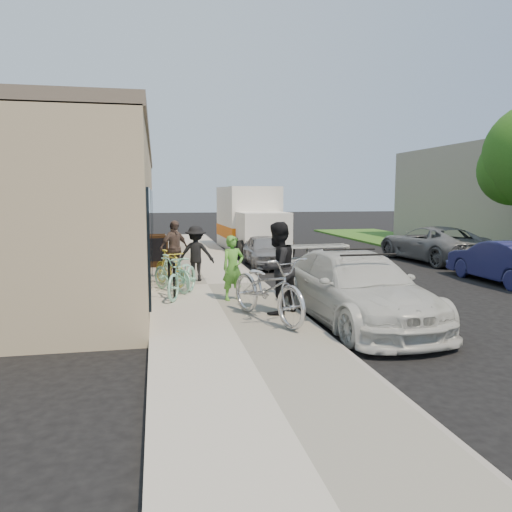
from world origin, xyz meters
TOP-DOWN VIEW (x-y plane):
  - ground at (0.00, 0.00)m, footprint 120.00×120.00m
  - sidewalk at (-2.00, 3.00)m, footprint 3.00×34.00m
  - curb at (-0.45, 3.00)m, footprint 0.12×34.00m
  - storefront at (-5.24, 7.99)m, footprint 3.60×20.00m
  - bike_rack at (-3.01, 1.30)m, footprint 0.16×0.62m
  - sandwich_board at (-3.32, 6.50)m, footprint 0.75×0.76m
  - sedan_white at (0.57, -1.10)m, footprint 2.27×4.98m
  - sedan_silver at (0.47, 6.93)m, footprint 1.47×3.39m
  - moving_truck at (0.85, 11.83)m, footprint 2.44×6.00m
  - far_car_blue at (6.55, 2.31)m, footprint 1.35×3.83m
  - far_car_gray at (7.10, 7.09)m, footprint 2.71×5.08m
  - tandem_bike at (-1.26, -1.14)m, footprint 1.63×2.56m
  - woman_rider at (-1.63, 0.85)m, footprint 0.63×0.51m
  - man_standing at (-0.95, -0.63)m, footprint 1.15×1.13m
  - cruiser_bike_a at (-2.98, 2.12)m, footprint 1.20×1.53m
  - cruiser_bike_b at (-2.74, 1.47)m, footprint 1.32×2.01m
  - cruiser_bike_c at (-3.01, 2.98)m, footprint 1.12×1.61m
  - bystander_a at (-2.26, 3.58)m, footprint 1.09×0.75m
  - bystander_b at (-2.83, 4.32)m, footprint 1.04×0.88m

SIDE VIEW (x-z plane):
  - ground at x=0.00m, z-range 0.00..0.00m
  - curb at x=-0.45m, z-range 0.00..0.13m
  - sidewalk at x=-2.00m, z-range 0.00..0.15m
  - sedan_silver at x=0.47m, z-range 0.00..1.14m
  - cruiser_bike_a at x=-2.98m, z-range 0.15..1.07m
  - cruiser_bike_c at x=-3.01m, z-range 0.15..1.10m
  - far_car_blue at x=6.55m, z-range 0.00..1.26m
  - cruiser_bike_b at x=-2.74m, z-range 0.15..1.15m
  - far_car_gray at x=7.10m, z-range 0.00..1.36m
  - bike_rack at x=-3.01m, z-range 0.24..1.12m
  - sandwich_board at x=-3.32m, z-range 0.16..1.24m
  - sedan_white at x=0.57m, z-range -0.02..1.43m
  - tandem_bike at x=-1.26m, z-range 0.15..1.42m
  - woman_rider at x=-1.63m, z-range 0.15..1.64m
  - bystander_a at x=-2.26m, z-range 0.15..1.70m
  - bystander_b at x=-2.83m, z-range 0.15..1.82m
  - man_standing at x=-0.95m, z-range 0.15..2.02m
  - moving_truck at x=0.85m, z-range -0.16..2.74m
  - storefront at x=-5.24m, z-range 0.01..4.24m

